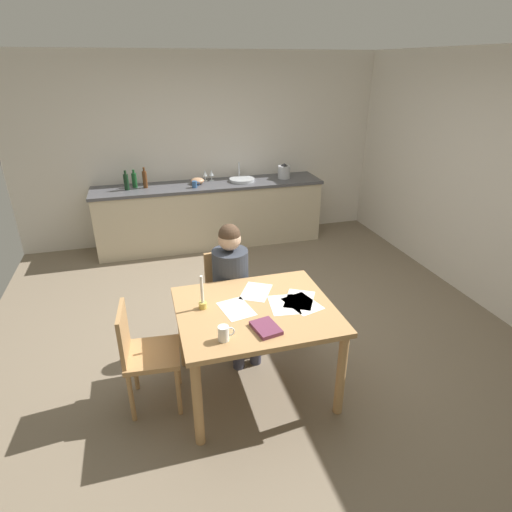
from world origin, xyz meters
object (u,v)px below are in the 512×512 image
object	(u,v)px
chair_side_empty	(144,352)
person_seated	(233,282)
bottle_wine_red	(145,179)
teacup_on_counter	(195,184)
bottle_oil	(126,182)
bottle_vinegar	(134,180)
dining_table	(256,320)
chair_at_table	(228,293)
wine_glass_by_kettle	(205,174)
coffee_mug	(224,333)
book_magazine	(266,328)
mixing_bowl	(197,181)
candlestick	(202,299)
wine_glass_near_sink	(211,173)
stovetop_kettle	(284,172)
sink_unit	(242,180)

from	to	relation	value
chair_side_empty	person_seated	bearing A→B (deg)	33.50
bottle_wine_red	teacup_on_counter	bearing A→B (deg)	-15.02
bottle_oil	bottle_vinegar	distance (m)	0.15
dining_table	bottle_vinegar	xyz separation A→B (m)	(-0.80, 3.17, 0.36)
dining_table	bottle_wine_red	xyz separation A→B (m)	(-0.67, 3.11, 0.37)
chair_at_table	bottle_vinegar	xyz separation A→B (m)	(-0.75, 2.43, 0.52)
wine_glass_by_kettle	chair_at_table	bearing A→B (deg)	-95.10
coffee_mug	chair_side_empty	bearing A→B (deg)	144.84
book_magazine	mixing_bowl	bearing A→B (deg)	78.23
candlestick	mixing_bowl	world-z (taller)	candlestick
bottle_wine_red	wine_glass_by_kettle	world-z (taller)	bottle_wine_red
wine_glass_near_sink	bottle_vinegar	bearing A→B (deg)	-176.25
bottle_vinegar	wine_glass_by_kettle	xyz separation A→B (m)	(0.97, 0.07, 0.01)
chair_side_empty	wine_glass_near_sink	bearing A→B (deg)	70.84
person_seated	teacup_on_counter	xyz separation A→B (m)	(0.01, 2.35, 0.27)
mixing_bowl	wine_glass_near_sink	world-z (taller)	wine_glass_near_sink
dining_table	bottle_oil	distance (m)	3.22
bottle_wine_red	teacup_on_counter	size ratio (longest dim) A/B	2.61
bottle_oil	bottle_wine_red	distance (m)	0.24
stovetop_kettle	wine_glass_by_kettle	xyz separation A→B (m)	(-1.13, 0.15, 0.01)
person_seated	wine_glass_near_sink	world-z (taller)	person_seated
candlestick	mixing_bowl	xyz separation A→B (m)	(0.42, 3.01, 0.11)
bottle_oil	person_seated	bearing A→B (deg)	-70.72
sink_unit	wine_glass_near_sink	distance (m)	0.44
coffee_mug	mixing_bowl	world-z (taller)	mixing_bowl
book_magazine	sink_unit	distance (m)	3.45
chair_side_empty	book_magazine	distance (m)	0.95
bottle_oil	chair_at_table	bearing A→B (deg)	-69.96
chair_at_table	coffee_mug	bearing A→B (deg)	-103.32
candlestick	mixing_bowl	size ratio (longest dim) A/B	1.47
candlestick	sink_unit	distance (m)	3.16
bottle_vinegar	wine_glass_by_kettle	bearing A→B (deg)	4.11
chair_at_table	mixing_bowl	xyz separation A→B (m)	(0.09, 2.38, 0.46)
bottle_vinegar	chair_side_empty	bearing A→B (deg)	-90.84
coffee_mug	person_seated	bearing A→B (deg)	73.65
mixing_bowl	sink_unit	bearing A→B (deg)	-2.51
chair_at_table	bottle_wine_red	size ratio (longest dim) A/B	3.12
sink_unit	bottle_wine_red	bearing A→B (deg)	179.23
bottle_oil	stovetop_kettle	distance (m)	2.20
dining_table	book_magazine	xyz separation A→B (m)	(-0.01, -0.29, 0.12)
wine_glass_by_kettle	person_seated	bearing A→B (deg)	-94.45
bottle_wine_red	stovetop_kettle	world-z (taller)	bottle_wine_red
chair_side_empty	mixing_bowl	bearing A→B (deg)	73.88
book_magazine	mixing_bowl	xyz separation A→B (m)	(0.04, 3.41, 0.18)
candlestick	bottle_wine_red	distance (m)	3.02
dining_table	mixing_bowl	distance (m)	3.14
person_seated	bottle_vinegar	distance (m)	2.71
chair_side_empty	mixing_bowl	size ratio (longest dim) A/B	4.62
dining_table	wine_glass_by_kettle	bearing A→B (deg)	87.07
book_magazine	wine_glass_near_sink	distance (m)	3.55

